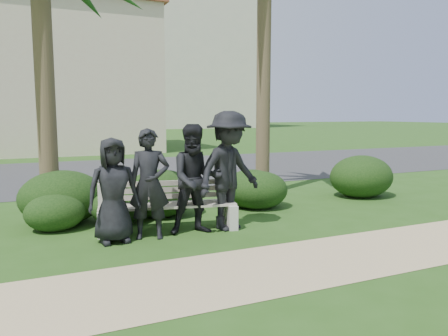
{
  "coord_description": "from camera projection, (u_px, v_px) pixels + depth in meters",
  "views": [
    {
      "loc": [
        -3.08,
        -6.25,
        1.87
      ],
      "look_at": [
        0.19,
        1.0,
        0.89
      ],
      "focal_mm": 35.0,
      "sensor_mm": 36.0,
      "label": 1
    }
  ],
  "objects": [
    {
      "name": "hedge_a",
      "position": [
        55.0,
        211.0,
        7.05
      ],
      "size": [
        0.95,
        0.79,
        0.62
      ],
      "primitive_type": "ellipsoid",
      "color": "black",
      "rests_on": "ground"
    },
    {
      "name": "hedge_d",
      "position": [
        251.0,
        188.0,
        8.83
      ],
      "size": [
        1.2,
        0.99,
        0.78
      ],
      "primitive_type": "ellipsoid",
      "color": "black",
      "rests_on": "ground"
    },
    {
      "name": "man_a",
      "position": [
        113.0,
        190.0,
        6.33
      ],
      "size": [
        0.78,
        0.53,
        1.54
      ],
      "primitive_type": "imported",
      "rotation": [
        0.0,
        0.0,
        0.05
      ],
      "color": "black",
      "rests_on": "ground"
    },
    {
      "name": "man_c",
      "position": [
        196.0,
        179.0,
        6.8
      ],
      "size": [
        0.91,
        0.75,
        1.72
      ],
      "primitive_type": "imported",
      "rotation": [
        0.0,
        0.0,
        -0.12
      ],
      "color": "black",
      "rests_on": "ground"
    },
    {
      "name": "hedge_c",
      "position": [
        160.0,
        192.0,
        8.04
      ],
      "size": [
        1.36,
        1.12,
        0.89
      ],
      "primitive_type": "ellipsoid",
      "color": "black",
      "rests_on": "ground"
    },
    {
      "name": "ground",
      "position": [
        238.0,
        229.0,
        7.14
      ],
      "size": [
        160.0,
        160.0,
        0.0
      ],
      "primitive_type": "plane",
      "color": "#254B15",
      "rests_on": "ground"
    },
    {
      "name": "footpath",
      "position": [
        301.0,
        263.0,
        5.51
      ],
      "size": [
        30.0,
        1.6,
        0.01
      ],
      "primitive_type": "cube",
      "color": "tan",
      "rests_on": "ground"
    },
    {
      "name": "hedge_f",
      "position": [
        361.0,
        175.0,
        9.91
      ],
      "size": [
        1.5,
        1.24,
        0.98
      ],
      "primitive_type": "ellipsoid",
      "color": "black",
      "rests_on": "ground"
    },
    {
      "name": "park_bench",
      "position": [
        168.0,
        209.0,
        7.02
      ],
      "size": [
        2.28,
        0.91,
        0.76
      ],
      "rotation": [
        0.0,
        0.0,
        -0.19
      ],
      "color": "#A49989",
      "rests_on": "ground"
    },
    {
      "name": "hedge_b",
      "position": [
        62.0,
        196.0,
        7.53
      ],
      "size": [
        1.44,
        1.19,
        0.94
      ],
      "primitive_type": "ellipsoid",
      "color": "black",
      "rests_on": "ground"
    },
    {
      "name": "hedge_e",
      "position": [
        259.0,
        189.0,
        8.7
      ],
      "size": [
        1.18,
        0.97,
        0.77
      ],
      "primitive_type": "ellipsoid",
      "color": "black",
      "rests_on": "ground"
    },
    {
      "name": "stucco_bldg_right",
      "position": [
        68.0,
        79.0,
        22.57
      ],
      "size": [
        8.4,
        8.4,
        7.3
      ],
      "color": "beige",
      "rests_on": "ground"
    },
    {
      "name": "asphalt_street",
      "position": [
        132.0,
        171.0,
        14.38
      ],
      "size": [
        160.0,
        8.0,
        0.01
      ],
      "primitive_type": "cube",
      "color": "#2D2D30",
      "rests_on": "ground"
    },
    {
      "name": "hedge_extra",
      "position": [
        119.0,
        206.0,
        7.46
      ],
      "size": [
        0.95,
        0.79,
        0.62
      ],
      "primitive_type": "ellipsoid",
      "color": "black",
      "rests_on": "ground"
    },
    {
      "name": "man_b",
      "position": [
        149.0,
        184.0,
        6.53
      ],
      "size": [
        0.7,
        0.56,
        1.66
      ],
      "primitive_type": "imported",
      "rotation": [
        0.0,
        0.0,
        -0.31
      ],
      "color": "black",
      "rests_on": "ground"
    },
    {
      "name": "hotel_tower",
      "position": [
        155.0,
        31.0,
        60.96
      ],
      "size": [
        26.0,
        18.0,
        37.3
      ],
      "color": "beige",
      "rests_on": "ground"
    },
    {
      "name": "man_d",
      "position": [
        229.0,
        171.0,
        7.04
      ],
      "size": [
        1.41,
        1.09,
        1.92
      ],
      "primitive_type": "imported",
      "rotation": [
        0.0,
        0.0,
        0.35
      ],
      "color": "black",
      "rests_on": "ground"
    }
  ]
}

